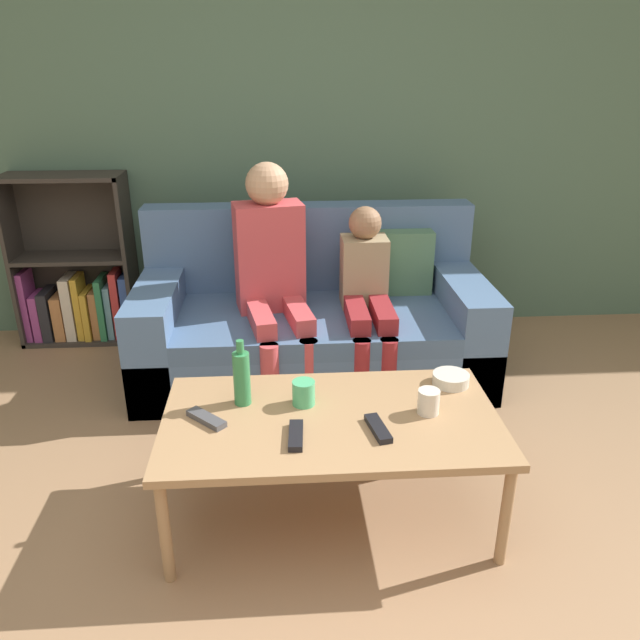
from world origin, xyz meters
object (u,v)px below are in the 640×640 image
Objects in this scene: snack_bowl at (451,379)px; tv_remote_2 at (206,419)px; person_adult at (272,263)px; cup_far at (302,393)px; bottle at (242,377)px; tv_remote_0 at (296,435)px; tv_remote_1 at (378,428)px; bookshelf at (78,281)px; person_child at (367,289)px; coffee_table at (331,425)px; couch at (314,323)px; cup_near at (429,402)px.

tv_remote_2 is at bearing -167.38° from snack_bowl.
person_adult is 12.23× the size of cup_far.
bottle is at bearing -1.69° from tv_remote_2.
snack_bowl is at bearing 6.36° from bottle.
tv_remote_1 is at bearing 8.00° from tv_remote_0.
bookshelf is 1.10× the size of person_child.
bookshelf reaches higher than tv_remote_2.
person_adult is 1.18m from tv_remote_2.
person_adult is at bearing 174.99° from person_child.
tv_remote_2 is 0.60× the size of bottle.
bookshelf is 2.43m from tv_remote_1.
bookshelf reaches higher than snack_bowl.
tv_remote_1 is at bearing -137.10° from snack_bowl.
person_child is at bearing -21.39° from bookshelf.
person_child reaches higher than snack_bowl.
snack_bowl is at bearing 31.67° from tv_remote_0.
cup_far is at bearing -94.41° from person_adult.
coffee_table is 1.18m from person_adult.
couch is 1.15m from cup_far.
snack_bowl is (0.34, 0.32, 0.01)m from tv_remote_1.
person_adult is (1.19, -0.61, 0.28)m from bookshelf.
coffee_table is 1.32× the size of person_child.
tv_remote_0 and tv_remote_1 have the same top height.
tv_remote_0 is 0.33m from bottle.
bottle is (1.08, -1.63, 0.17)m from bookshelf.
tv_remote_1 is at bearing -151.59° from cup_near.
coffee_table is 4.72× the size of bottle.
cup_far is at bearing -169.18° from snack_bowl.
tv_remote_0 is 0.34m from tv_remote_2.
tv_remote_0 is 0.29m from tv_remote_1.
tv_remote_1 is (-0.20, -0.11, -0.04)m from cup_near.
tv_remote_1 is (0.15, -1.33, 0.16)m from couch.
tv_remote_0 is at bearing -67.74° from tv_remote_2.
bottle is (-0.19, 0.25, 0.10)m from tv_remote_0.
bottle is at bearing -106.64° from couch.
person_adult reaches higher than snack_bowl.
cup_far reaches higher than tv_remote_2.
bookshelf is 5.80× the size of tv_remote_1.
tv_remote_0 is 1.19× the size of snack_bowl.
person_child is 1.15m from bottle.
tv_remote_0 is (-0.03, -0.23, -0.04)m from cup_far.
bottle is (-0.32, 0.12, 0.15)m from coffee_table.
person_child is at bearing 69.20° from cup_far.
bottle is (-0.60, -0.97, 0.03)m from person_child.
person_child is 0.91m from snack_bowl.
bottle is (-0.68, 0.12, 0.06)m from cup_near.
couch is 11.96× the size of tv_remote_2.
snack_bowl is (0.50, 0.21, 0.06)m from coffee_table.
snack_bowl is at bearing -64.33° from couch.
coffee_table is 0.37m from bottle.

